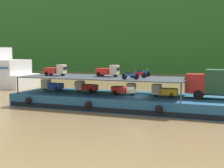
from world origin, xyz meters
TOP-DOWN VIEW (x-y plane):
  - ground_plane at (0.00, 0.00)m, footprint 400.00×400.00m
  - cargo_barge at (-0.00, -0.03)m, footprint 28.65×8.66m
  - covered_lorry at (9.34, 0.40)m, footprint 7.87×2.34m
  - cargo_rack at (-3.80, 0.00)m, footprint 19.45×7.24m
  - mini_truck_lower_stern at (-11.23, 0.47)m, footprint 2.78×1.26m
  - mini_truck_lower_aft at (-6.40, 0.47)m, footprint 2.77×1.26m
  - mini_truck_lower_mid at (-1.22, -0.15)m, footprint 2.79×1.30m
  - mini_truck_lower_fore at (3.44, -0.17)m, footprint 2.75×1.22m
  - mini_truck_upper_stern at (-10.18, -0.29)m, footprint 2.77×1.26m
  - mini_truck_upper_mid at (-3.54, 0.59)m, footprint 2.77×1.25m
  - motorcycle_upper_port at (0.17, -2.18)m, footprint 1.90×0.55m
  - motorcycle_upper_centre at (0.39, -0.00)m, footprint 1.90×0.55m
  - motorcycle_upper_stbd at (0.25, 2.17)m, footprint 1.90×0.55m

SIDE VIEW (x-z plane):
  - ground_plane at x=0.00m, z-range 0.00..0.00m
  - cargo_barge at x=0.00m, z-range 0.00..1.50m
  - mini_truck_lower_stern at x=-11.23m, z-range 1.50..2.88m
  - mini_truck_lower_aft at x=-6.40m, z-range 1.50..2.88m
  - mini_truck_lower_mid at x=-1.22m, z-range 1.50..2.88m
  - mini_truck_lower_fore at x=3.44m, z-range 1.50..2.88m
  - covered_lorry at x=9.34m, z-range 1.64..4.74m
  - cargo_rack at x=-3.80m, z-range 2.44..4.44m
  - motorcycle_upper_port at x=0.17m, z-range 3.50..4.37m
  - motorcycle_upper_centre at x=0.39m, z-range 3.50..4.37m
  - motorcycle_upper_stbd at x=0.25m, z-range 3.50..4.37m
  - mini_truck_upper_stern at x=-10.18m, z-range 3.50..4.88m
  - mini_truck_upper_mid at x=-3.54m, z-range 3.50..4.88m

